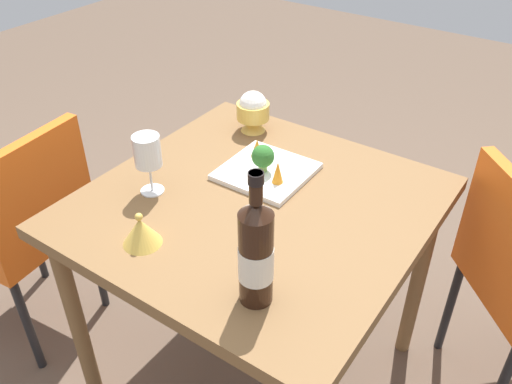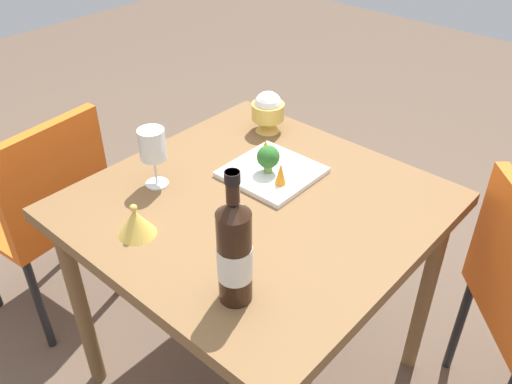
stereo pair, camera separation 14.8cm
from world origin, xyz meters
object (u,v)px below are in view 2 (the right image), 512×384
Objects in this scene: rice_bowl_lid at (136,222)px; broccoli_floret at (268,157)px; wine_bottle at (235,252)px; rice_bowl at (268,111)px; carrot_garnish_left at (281,174)px; serving_plate at (272,172)px; wine_glass at (152,146)px; chair_near_window at (48,203)px; carrot_garnish_right at (266,148)px.

rice_bowl_lid is 0.44m from broccoli_floret.
wine_bottle is 0.78m from rice_bowl.
rice_bowl is at bearing -43.39° from carrot_garnish_left.
serving_plate is 3.63× the size of carrot_garnish_left.
carrot_garnish_left is (0.20, -0.39, -0.08)m from wine_bottle.
rice_bowl_lid is (-0.14, 0.18, -0.09)m from wine_glass.
wine_glass is (-0.46, -0.14, 0.35)m from chair_near_window.
broccoli_floret is (-0.08, -0.43, 0.03)m from rice_bowl_lid.
carrot_garnish_right is at bearing -60.28° from chair_near_window.
serving_plate is at bearing 145.30° from carrot_garnish_right.
wine_bottle is 3.89× the size of broccoli_floret.
chair_near_window is 6.00× the size of rice_bowl.
carrot_garnish_right is at bearing -33.18° from carrot_garnish_left.
carrot_garnish_left is (-0.28, -0.22, -0.08)m from wine_glass.
chair_near_window is 0.82m from serving_plate.
carrot_garnish_right is at bearing -116.46° from wine_glass.
serving_plate is 4.26× the size of carrot_garnish_right.
broccoli_floret reaches higher than chair_near_window.
rice_bowl reaches higher than broccoli_floret.
carrot_garnish_left is at bearing -141.87° from wine_glass.
chair_near_window is at bearing -2.28° from wine_bottle.
rice_bowl is (-0.03, -0.46, -0.05)m from wine_glass.
broccoli_floret is 0.07m from carrot_garnish_left.
serving_plate is at bearing -100.80° from broccoli_floret.
wine_bottle reaches higher than wine_glass.
carrot_garnish_left is at bearing 148.39° from serving_plate.
serving_plate is at bearing 133.35° from rice_bowl.
wine_bottle is 0.51m from wine_glass.
chair_near_window reaches higher than carrot_garnish_right.
rice_bowl is 1.42× the size of rice_bowl_lid.
rice_bowl_lid is 1.44× the size of carrot_garnish_left.
chair_near_window is at bearing -4.34° from rice_bowl_lid.
carrot_garnish_right is (-0.12, 0.15, -0.03)m from rice_bowl.
carrot_garnish_right is (0.13, -0.09, -0.01)m from carrot_garnish_left.
carrot_garnish_left is 1.17× the size of carrot_garnish_right.
serving_plate is at bearing -58.90° from wine_bottle.
wine_bottle is at bearing 124.30° from carrot_garnish_right.
broccoli_floret is at bearing -57.70° from wine_bottle.
chair_near_window is 1.01m from wine_bottle.
rice_bowl is 0.65m from rice_bowl_lid.
carrot_garnish_right is at bearing 128.58° from rice_bowl.
rice_bowl_lid reaches higher than carrot_garnish_right.
wine_glass reaches higher than broccoli_floret.
chair_near_window is at bearing 30.35° from serving_plate.
carrot_garnish_left is (-0.07, 0.02, -0.01)m from broccoli_floret.
rice_bowl_lid is at bearing -100.41° from chair_near_window.
broccoli_floret is at bearing -131.06° from wine_glass.
chair_near_window is 2.54× the size of wine_bottle.
serving_plate is at bearing -65.72° from chair_near_window.
wine_bottle is 3.34× the size of rice_bowl_lid.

